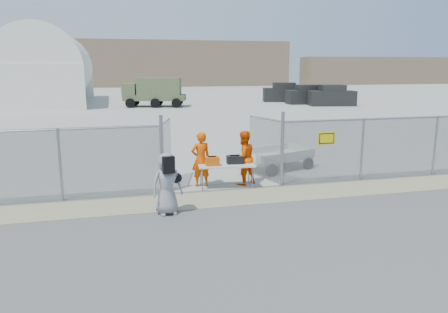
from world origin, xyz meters
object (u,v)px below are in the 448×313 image
object	(u,v)px
security_worker_left	(201,159)
visitor	(167,184)
security_worker_right	(243,158)
folding_table	(226,176)
utility_trailer	(277,159)

from	to	relation	value
security_worker_left	visitor	size ratio (longest dim) A/B	1.08
security_worker_left	visitor	distance (m)	2.94
security_worker_left	security_worker_right	size ratio (longest dim) A/B	1.00
folding_table	visitor	distance (m)	3.15
security_worker_right	visitor	xyz separation A→B (m)	(-2.89, -2.44, -0.07)
security_worker_right	visitor	world-z (taller)	security_worker_right
security_worker_left	security_worker_right	world-z (taller)	security_worker_left
security_worker_right	utility_trailer	size ratio (longest dim) A/B	0.53
folding_table	security_worker_right	size ratio (longest dim) A/B	1.01
folding_table	security_worker_left	distance (m)	1.02
folding_table	utility_trailer	xyz separation A→B (m)	(2.58, 2.06, 0.03)
folding_table	visitor	xyz separation A→B (m)	(-2.22, -2.18, 0.46)
folding_table	visitor	bearing A→B (deg)	-128.87
security_worker_left	utility_trailer	bearing A→B (deg)	-161.65
visitor	utility_trailer	world-z (taller)	visitor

